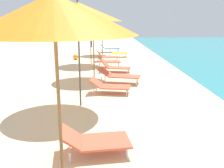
# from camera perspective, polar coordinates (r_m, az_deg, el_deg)

# --- Properties ---
(umbrella_third) EXTENTS (2.14, 2.14, 2.81)m
(umbrella_third) POSITION_cam_1_polar(r_m,az_deg,el_deg) (3.35, -13.04, 15.17)
(umbrella_third) COLOR olive
(umbrella_third) RESTS_ON ground
(lounger_third_shoreside) EXTENTS (1.34, 0.85, 0.49)m
(lounger_third_shoreside) POSITION_cam_1_polar(r_m,az_deg,el_deg) (4.78, -3.95, -12.58)
(lounger_third_shoreside) COLOR #D8593F
(lounger_third_shoreside) RESTS_ON ground
(umbrella_fourth) EXTENTS (2.38, 2.38, 2.93)m
(umbrella_fourth) POSITION_cam_1_polar(r_m,az_deg,el_deg) (7.00, -7.79, 15.94)
(umbrella_fourth) COLOR #4C4C51
(umbrella_fourth) RESTS_ON ground
(lounger_fourth_shoreside) EXTENTS (1.42, 0.80, 0.50)m
(lounger_fourth_shoreside) POSITION_cam_1_polar(r_m,az_deg,el_deg) (8.48, -0.56, -0.37)
(lounger_fourth_shoreside) COLOR #D8593F
(lounger_fourth_shoreside) RESTS_ON ground
(umbrella_fifth) EXTENTS (2.16, 2.16, 2.62)m
(umbrella_fifth) POSITION_cam_1_polar(r_m,az_deg,el_deg) (10.52, -4.29, 13.70)
(umbrella_fifth) COLOR olive
(umbrella_fifth) RESTS_ON ground
(lounger_fifth_shoreside) EXTENTS (1.46, 0.79, 0.57)m
(lounger_fifth_shoreside) POSITION_cam_1_polar(r_m,az_deg,el_deg) (11.98, 0.72, 3.96)
(lounger_fifth_shoreside) COLOR #D8593F
(lounger_fifth_shoreside) RESTS_ON ground
(lounger_fifth_inland) EXTENTS (1.74, 1.00, 0.59)m
(lounger_fifth_inland) POSITION_cam_1_polar(r_m,az_deg,el_deg) (9.82, 1.49, 2.06)
(lounger_fifth_inland) COLOR #D8593F
(lounger_fifth_inland) RESTS_ON ground
(umbrella_sixth) EXTENTS (2.27, 2.27, 2.81)m
(umbrella_sixth) POSITION_cam_1_polar(r_m,az_deg,el_deg) (14.09, -4.98, 14.69)
(umbrella_sixth) COLOR olive
(umbrella_sixth) RESTS_ON ground
(lounger_sixth_shoreside) EXTENTS (1.44, 0.87, 0.63)m
(lounger_sixth_shoreside) POSITION_cam_1_polar(r_m,az_deg,el_deg) (15.22, -1.10, 6.33)
(lounger_sixth_shoreside) COLOR #D8593F
(lounger_sixth_shoreside) RESTS_ON ground
(lounger_sixth_inland) EXTENTS (1.21, 0.68, 0.60)m
(lounger_sixth_inland) POSITION_cam_1_polar(r_m,az_deg,el_deg) (13.19, -0.81, 5.24)
(lounger_sixth_inland) COLOR #D8593F
(lounger_sixth_inland) RESTS_ON ground
(umbrella_farthest) EXTENTS (1.93, 1.93, 2.59)m
(umbrella_farthest) POSITION_cam_1_polar(r_m,az_deg,el_deg) (18.00, -2.21, 14.08)
(umbrella_farthest) COLOR olive
(umbrella_farthest) RESTS_ON ground
(lounger_farthest_shoreside) EXTENTS (1.56, 0.81, 0.63)m
(lounger_farthest_shoreside) POSITION_cam_1_polar(r_m,az_deg,el_deg) (19.34, -0.61, 8.18)
(lounger_farthest_shoreside) COLOR blue
(lounger_farthest_shoreside) RESTS_ON ground
(lounger_farthest_inland) EXTENTS (1.34, 0.76, 0.64)m
(lounger_farthest_inland) POSITION_cam_1_polar(r_m,az_deg,el_deg) (16.87, 1.16, 7.19)
(lounger_farthest_inland) COLOR yellow
(lounger_farthest_inland) RESTS_ON ground
(person_walking_near) EXTENTS (0.34, 0.42, 1.52)m
(person_walking_near) POSITION_cam_1_polar(r_m,az_deg,el_deg) (23.06, -4.78, 10.58)
(person_walking_near) COLOR #334CB2
(person_walking_near) RESTS_ON ground
(beach_ball) EXTENTS (0.34, 0.34, 0.34)m
(beach_ball) POSITION_cam_1_polar(r_m,az_deg,el_deg) (15.88, -8.26, 6.09)
(beach_ball) COLOR orange
(beach_ball) RESTS_ON ground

